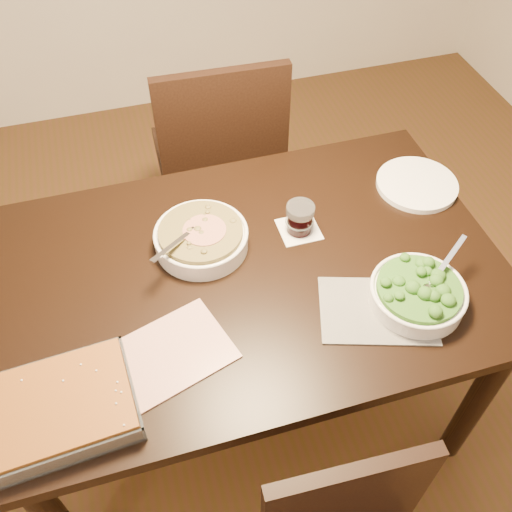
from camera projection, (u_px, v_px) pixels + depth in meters
ground at (248, 400)px, 2.11m from camera, size 4.00×4.00×0.00m
table at (246, 292)px, 1.61m from camera, size 1.40×0.90×0.75m
magazine_a at (170, 353)px, 1.37m from camera, size 0.33×0.28×0.01m
magazine_b at (377, 310)px, 1.45m from camera, size 0.34×0.29×0.01m
coaster at (299, 229)px, 1.64m from camera, size 0.11×0.11×0.00m
stew_bowl at (201, 237)px, 1.57m from camera, size 0.26×0.26×0.10m
broccoli_bowl at (418, 294)px, 1.45m from camera, size 0.26×0.25×0.09m
baking_dish at (58, 409)px, 1.25m from camera, size 0.35×0.27×0.06m
wine_tumbler at (300, 218)px, 1.61m from camera, size 0.08×0.08×0.09m
dinner_plate at (417, 184)px, 1.76m from camera, size 0.25×0.25×0.02m
chair_far at (219, 155)px, 2.19m from camera, size 0.48×0.48×0.98m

